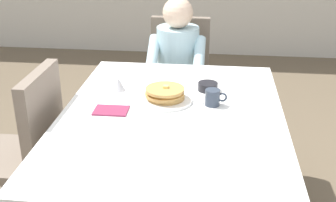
{
  "coord_description": "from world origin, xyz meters",
  "views": [
    {
      "loc": [
        0.2,
        -1.92,
        1.67
      ],
      "look_at": [
        -0.02,
        0.05,
        0.79
      ],
      "focal_mm": 46.52,
      "sensor_mm": 36.0,
      "label": 1
    }
  ],
  "objects_px": {
    "diner_person": "(177,62)",
    "spoon_near_edge": "(153,128)",
    "breakfast_stack": "(166,93)",
    "knife_right_of_plate": "(202,104)",
    "chair_diner": "(179,72)",
    "fork_left_of_plate": "(130,101)",
    "chair_left_side": "(28,143)",
    "bowl_butter": "(208,87)",
    "syrup_pitcher": "(118,84)",
    "plate_breakfast": "(166,100)",
    "dining_table_main": "(172,130)",
    "cup_coffee": "(213,98)"
  },
  "relations": [
    {
      "from": "chair_left_side",
      "to": "cup_coffee",
      "type": "bearing_deg",
      "value": -82.27
    },
    {
      "from": "chair_diner",
      "to": "knife_right_of_plate",
      "type": "bearing_deg",
      "value": 101.45
    },
    {
      "from": "chair_diner",
      "to": "breakfast_stack",
      "type": "height_order",
      "value": "chair_diner"
    },
    {
      "from": "diner_person",
      "to": "knife_right_of_plate",
      "type": "bearing_deg",
      "value": 103.41
    },
    {
      "from": "diner_person",
      "to": "fork_left_of_plate",
      "type": "bearing_deg",
      "value": 79.12
    },
    {
      "from": "knife_right_of_plate",
      "to": "spoon_near_edge",
      "type": "height_order",
      "value": "same"
    },
    {
      "from": "chair_diner",
      "to": "syrup_pitcher",
      "type": "xyz_separation_m",
      "value": [
        -0.26,
        -0.9,
        0.25
      ]
    },
    {
      "from": "plate_breakfast",
      "to": "bowl_butter",
      "type": "xyz_separation_m",
      "value": [
        0.21,
        0.18,
        0.01
      ]
    },
    {
      "from": "dining_table_main",
      "to": "breakfast_stack",
      "type": "distance_m",
      "value": 0.21
    },
    {
      "from": "diner_person",
      "to": "fork_left_of_plate",
      "type": "xyz_separation_m",
      "value": [
        -0.17,
        -0.88,
        0.07
      ]
    },
    {
      "from": "bowl_butter",
      "to": "syrup_pitcher",
      "type": "relative_size",
      "value": 1.38
    },
    {
      "from": "fork_left_of_plate",
      "to": "chair_left_side",
      "type": "bearing_deg",
      "value": 97.27
    },
    {
      "from": "dining_table_main",
      "to": "knife_right_of_plate",
      "type": "xyz_separation_m",
      "value": [
        0.14,
        0.13,
        0.09
      ]
    },
    {
      "from": "syrup_pitcher",
      "to": "fork_left_of_plate",
      "type": "height_order",
      "value": "syrup_pitcher"
    },
    {
      "from": "cup_coffee",
      "to": "spoon_near_edge",
      "type": "xyz_separation_m",
      "value": [
        -0.27,
        -0.29,
        -0.04
      ]
    },
    {
      "from": "chair_diner",
      "to": "fork_left_of_plate",
      "type": "bearing_deg",
      "value": 80.72
    },
    {
      "from": "breakfast_stack",
      "to": "diner_person",
      "type": "bearing_deg",
      "value": 91.28
    },
    {
      "from": "dining_table_main",
      "to": "fork_left_of_plate",
      "type": "relative_size",
      "value": 8.47
    },
    {
      "from": "breakfast_stack",
      "to": "syrup_pitcher",
      "type": "bearing_deg",
      "value": 156.56
    },
    {
      "from": "spoon_near_edge",
      "to": "knife_right_of_plate",
      "type": "bearing_deg",
      "value": 65.22
    },
    {
      "from": "chair_diner",
      "to": "breakfast_stack",
      "type": "distance_m",
      "value": 1.05
    },
    {
      "from": "spoon_near_edge",
      "to": "chair_left_side",
      "type": "bearing_deg",
      "value": 178.54
    },
    {
      "from": "chair_left_side",
      "to": "bowl_butter",
      "type": "xyz_separation_m",
      "value": [
        0.94,
        0.33,
        0.23
      ]
    },
    {
      "from": "breakfast_stack",
      "to": "dining_table_main",
      "type": "bearing_deg",
      "value": -72.31
    },
    {
      "from": "knife_right_of_plate",
      "to": "plate_breakfast",
      "type": "bearing_deg",
      "value": 86.36
    },
    {
      "from": "breakfast_stack",
      "to": "fork_left_of_plate",
      "type": "relative_size",
      "value": 1.18
    },
    {
      "from": "syrup_pitcher",
      "to": "knife_right_of_plate",
      "type": "height_order",
      "value": "syrup_pitcher"
    },
    {
      "from": "dining_table_main",
      "to": "diner_person",
      "type": "distance_m",
      "value": 1.02
    },
    {
      "from": "breakfast_stack",
      "to": "knife_right_of_plate",
      "type": "xyz_separation_m",
      "value": [
        0.19,
        -0.02,
        -0.04
      ]
    },
    {
      "from": "chair_left_side",
      "to": "syrup_pitcher",
      "type": "height_order",
      "value": "chair_left_side"
    },
    {
      "from": "cup_coffee",
      "to": "spoon_near_edge",
      "type": "relative_size",
      "value": 0.75
    },
    {
      "from": "plate_breakfast",
      "to": "breakfast_stack",
      "type": "bearing_deg",
      "value": 158.18
    },
    {
      "from": "cup_coffee",
      "to": "syrup_pitcher",
      "type": "bearing_deg",
      "value": 164.96
    },
    {
      "from": "chair_left_side",
      "to": "bowl_butter",
      "type": "bearing_deg",
      "value": -70.69
    },
    {
      "from": "cup_coffee",
      "to": "bowl_butter",
      "type": "relative_size",
      "value": 1.03
    },
    {
      "from": "plate_breakfast",
      "to": "spoon_near_edge",
      "type": "height_order",
      "value": "plate_breakfast"
    },
    {
      "from": "dining_table_main",
      "to": "bowl_butter",
      "type": "xyz_separation_m",
      "value": [
        0.17,
        0.33,
        0.11
      ]
    },
    {
      "from": "dining_table_main",
      "to": "diner_person",
      "type": "height_order",
      "value": "diner_person"
    },
    {
      "from": "dining_table_main",
      "to": "spoon_near_edge",
      "type": "relative_size",
      "value": 10.16
    },
    {
      "from": "dining_table_main",
      "to": "chair_diner",
      "type": "bearing_deg",
      "value": 93.31
    },
    {
      "from": "bowl_butter",
      "to": "spoon_near_edge",
      "type": "xyz_separation_m",
      "value": [
        -0.24,
        -0.49,
        -0.02
      ]
    },
    {
      "from": "chair_diner",
      "to": "spoon_near_edge",
      "type": "relative_size",
      "value": 6.2
    },
    {
      "from": "diner_person",
      "to": "breakfast_stack",
      "type": "distance_m",
      "value": 0.87
    },
    {
      "from": "diner_person",
      "to": "spoon_near_edge",
      "type": "height_order",
      "value": "diner_person"
    },
    {
      "from": "knife_right_of_plate",
      "to": "cup_coffee",
      "type": "bearing_deg",
      "value": -87.55
    },
    {
      "from": "cup_coffee",
      "to": "diner_person",
      "type": "bearing_deg",
      "value": 106.79
    },
    {
      "from": "breakfast_stack",
      "to": "syrup_pitcher",
      "type": "relative_size",
      "value": 2.66
    },
    {
      "from": "chair_diner",
      "to": "plate_breakfast",
      "type": "relative_size",
      "value": 3.32
    },
    {
      "from": "chair_left_side",
      "to": "fork_left_of_plate",
      "type": "relative_size",
      "value": 5.17
    },
    {
      "from": "bowl_butter",
      "to": "syrup_pitcher",
      "type": "xyz_separation_m",
      "value": [
        -0.49,
        -0.06,
        0.02
      ]
    }
  ]
}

